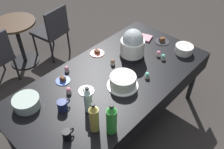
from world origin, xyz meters
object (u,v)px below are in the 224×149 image
Objects in this scene: dessert_plate_coral at (97,53)px; coffee_mug_black at (67,134)px; frosted_layer_cake at (123,81)px; ceramic_snack_bowl at (184,49)px; dessert_plate_cobalt at (63,80)px; cupcake_mint at (158,54)px; potluck_table at (112,82)px; cupcake_vanilla at (69,90)px; cupcake_cocoa at (67,69)px; dessert_plate_charcoal at (162,41)px; slow_cooker at (133,45)px; cupcake_berry at (113,62)px; dessert_plate_white at (86,90)px; soda_bottle_ginger_ale at (94,118)px; cupcake_lemon at (147,75)px; round_cafe_table at (18,35)px; glass_salad_bowl at (27,102)px; soda_bottle_water at (88,100)px; soda_bottle_lime_soda at (112,119)px; coffee_mug_navy at (63,105)px; maroon_chair_right at (52,29)px; cupcake_rose at (163,57)px.

coffee_mug_black reaches higher than dessert_plate_coral.
frosted_layer_cake reaches higher than ceramic_snack_bowl.
cupcake_mint is at bearing -24.90° from dessert_plate_cobalt.
cupcake_vanilla reaches higher than potluck_table.
ceramic_snack_bowl is at bearing -32.83° from cupcake_cocoa.
ceramic_snack_bowl is 1.86× the size of coffee_mug_black.
potluck_table is at bearing 179.79° from dessert_plate_charcoal.
cupcake_berry is at bearing 166.82° from slow_cooker.
coffee_mug_black is (-1.66, 0.09, -0.00)m from ceramic_snack_bowl.
soda_bottle_ginger_ale reaches higher than dessert_plate_white.
dessert_plate_charcoal is 1.69m from coffee_mug_black.
cupcake_lemon reaches higher than round_cafe_table.
cupcake_mint is (0.47, -0.28, 0.00)m from cupcake_berry.
coffee_mug_black is (0.03, -0.53, -0.00)m from glass_salad_bowl.
dessert_plate_cobalt is at bearing 69.22° from cupcake_vanilla.
coffee_mug_black is at bearing -130.89° from cupcake_vanilla.
soda_bottle_ginger_ale is at bearing -135.70° from dessert_plate_coral.
potluck_table is 0.51m from soda_bottle_water.
cupcake_lemon is (0.56, -0.32, 0.02)m from dessert_plate_white.
soda_bottle_lime_soda is (-0.67, -0.85, 0.14)m from dessert_plate_coral.
coffee_mug_navy reaches higher than dessert_plate_cobalt.
coffee_mug_navy is 0.15× the size of maroon_chair_right.
dessert_plate_coral is at bearing 40.37° from soda_bottle_water.
soda_bottle_water is at bearing -165.91° from slow_cooker.
potluck_table is 32.59× the size of cupcake_mint.
cupcake_rose is (0.87, -0.63, 0.00)m from cupcake_cocoa.
cupcake_berry is at bearing 32.63° from soda_bottle_ginger_ale.
soda_bottle_lime_soda reaches higher than cupcake_cocoa.
frosted_layer_cake reaches higher than cupcake_cocoa.
ceramic_snack_bowl is 1.45m from soda_bottle_ginger_ale.
cupcake_berry is 1.75m from round_cafe_table.
cupcake_mint reaches higher than potluck_table.
cupcake_lemon is at bearing -28.48° from glass_salad_bowl.
soda_bottle_water is at bearing -116.01° from maroon_chair_right.
glass_salad_bowl reaches higher than dessert_plate_cobalt.
round_cafe_table is at bearing 78.62° from soda_bottle_water.
coffee_mug_navy is 0.31m from coffee_mug_black.
round_cafe_table is (-0.48, 1.77, -0.41)m from slow_cooker.
dessert_plate_white is at bearing 56.59° from soda_bottle_ginger_ale.
dessert_plate_charcoal is (0.71, -0.42, 0.00)m from dessert_plate_coral.
dessert_plate_charcoal is (1.71, -0.31, -0.03)m from glass_salad_bowl.
coffee_mug_black is (-0.46, -0.28, 0.03)m from dessert_plate_white.
dessert_plate_coral is 0.27m from cupcake_berry.
dessert_plate_white is at bearing 2.53° from coffee_mug_navy.
maroon_chair_right is at bearing 90.53° from slow_cooker.
soda_bottle_water is 0.33× the size of maroon_chair_right.
frosted_layer_cake is at bearing -2.64° from soda_bottle_water.
soda_bottle_lime_soda is (-0.65, -0.58, 0.12)m from cupcake_berry.
cupcake_rose is 0.09× the size of round_cafe_table.
glass_salad_bowl is 1.19m from cupcake_lemon.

